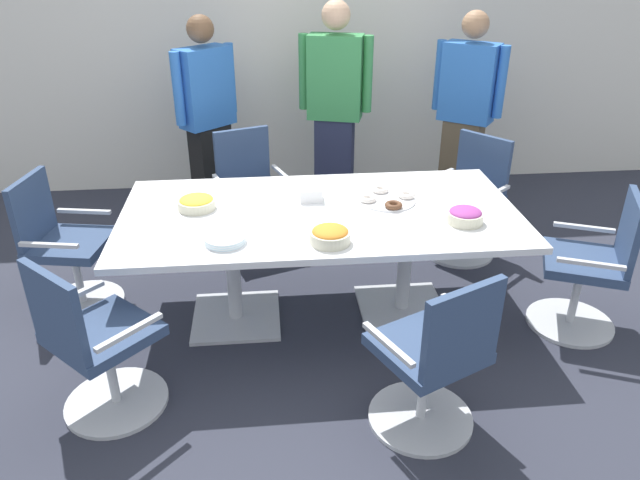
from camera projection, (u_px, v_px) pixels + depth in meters
ground_plane at (320, 314)px, 3.98m from camera, size 10.00×10.00×0.01m
back_wall at (295, 37)px, 5.46m from camera, size 8.00×0.10×2.80m
conference_table at (320, 229)px, 3.69m from camera, size 2.40×1.20×0.75m
office_chair_0 at (251, 197)px, 4.70m from camera, size 0.69×0.69×0.91m
office_chair_1 at (65, 251)px, 3.90m from camera, size 0.63×0.63×0.91m
office_chair_2 at (96, 347)px, 3.00m from camera, size 0.76×0.76×0.91m
office_chair_3 at (434, 363)px, 2.89m from camera, size 0.72×0.72×0.91m
office_chair_4 at (591, 271)px, 3.67m from camera, size 0.71×0.71×0.91m
office_chair_5 at (467, 203)px, 4.58m from camera, size 0.76×0.76×0.91m
person_standing_0 at (208, 117)px, 5.00m from camera, size 0.51×0.46×1.69m
person_standing_1 at (335, 108)px, 5.02m from camera, size 0.61×0.33×1.79m
person_standing_2 at (466, 112)px, 5.11m from camera, size 0.54×0.44×1.71m
snack_bowl_chips_orange at (330, 235)px, 3.24m from camera, size 0.22×0.22×0.10m
snack_bowl_chips_yellow at (197, 202)px, 3.64m from camera, size 0.23×0.23×0.08m
snack_bowl_candy_mix at (465, 215)px, 3.47m from camera, size 0.21×0.21×0.09m
donut_platter at (387, 198)px, 3.76m from camera, size 0.36×0.36×0.04m
plate_stack at (225, 239)px, 3.25m from camera, size 0.23×0.23×0.04m
napkin_pile at (311, 193)px, 3.77m from camera, size 0.14×0.14×0.08m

